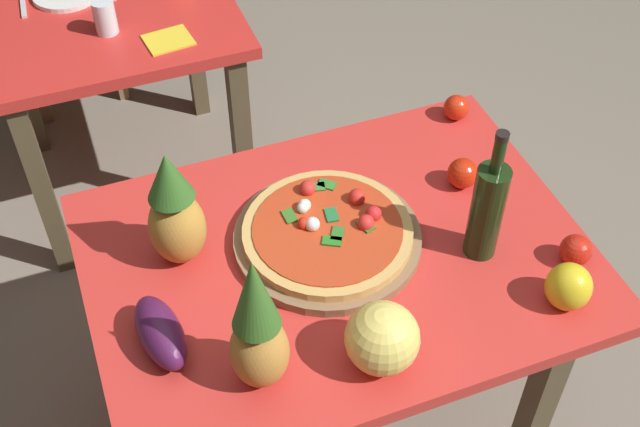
{
  "coord_description": "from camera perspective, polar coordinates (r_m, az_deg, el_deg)",
  "views": [
    {
      "loc": [
        -0.49,
        -1.17,
        2.21
      ],
      "look_at": [
        -0.01,
        0.1,
        0.81
      ],
      "focal_mm": 46.16,
      "sensor_mm": 36.0,
      "label": 1
    }
  ],
  "objects": [
    {
      "name": "wine_bottle",
      "position": [
        1.87,
        11.51,
        0.3
      ],
      "size": [
        0.08,
        0.08,
        0.36
      ],
      "color": "black",
      "rests_on": "display_table"
    },
    {
      "name": "tomato_near_board",
      "position": [
        2.09,
        9.86,
        2.76
      ],
      "size": [
        0.08,
        0.08,
        0.08
      ],
      "primitive_type": "sphere",
      "color": "red",
      "rests_on": "display_table"
    },
    {
      "name": "pizza",
      "position": [
        1.93,
        0.58,
        -1.11
      ],
      "size": [
        0.4,
        0.4,
        0.06
      ],
      "color": "tan",
      "rests_on": "pizza_board"
    },
    {
      "name": "bell_pepper",
      "position": [
        1.88,
        16.85,
        -4.88
      ],
      "size": [
        0.1,
        0.1,
        0.11
      ],
      "primitive_type": "ellipsoid",
      "color": "yellow",
      "rests_on": "display_table"
    },
    {
      "name": "fork_utensil",
      "position": [
        2.93,
        -19.91,
        13.58
      ],
      "size": [
        0.03,
        0.18,
        0.01
      ],
      "primitive_type": "cube",
      "rotation": [
        0.0,
        0.0,
        -0.06
      ],
      "color": "silver",
      "rests_on": "background_table"
    },
    {
      "name": "napkin_folded",
      "position": [
        2.63,
        -10.47,
        11.74
      ],
      "size": [
        0.15,
        0.14,
        0.01
      ],
      "primitive_type": "cube",
      "rotation": [
        0.0,
        0.0,
        0.12
      ],
      "color": "yellow",
      "rests_on": "background_table"
    },
    {
      "name": "pizza_board",
      "position": [
        1.94,
        0.52,
        -1.76
      ],
      "size": [
        0.45,
        0.45,
        0.02
      ],
      "primitive_type": "cylinder",
      "color": "#826243",
      "rests_on": "display_table"
    },
    {
      "name": "eggplant",
      "position": [
        1.76,
        -11.01,
        -8.1
      ],
      "size": [
        0.12,
        0.21,
        0.09
      ],
      "primitive_type": "ellipsoid",
      "rotation": [
        0.0,
        0.0,
        1.7
      ],
      "color": "#491842",
      "rests_on": "display_table"
    },
    {
      "name": "ground_plane",
      "position": [
        2.55,
        0.96,
        -14.18
      ],
      "size": [
        10.0,
        10.0,
        0.0
      ],
      "primitive_type": "plane",
      "color": "gray"
    },
    {
      "name": "tomato_by_bottle",
      "position": [
        2.3,
        9.43,
        7.26
      ],
      "size": [
        0.07,
        0.07,
        0.07
      ],
      "primitive_type": "sphere",
      "color": "red",
      "rests_on": "display_table"
    },
    {
      "name": "background_table",
      "position": [
        2.89,
        -14.25,
        11.35
      ],
      "size": [
        0.82,
        0.77,
        0.76
      ],
      "color": "brown",
      "rests_on": "ground_plane"
    },
    {
      "name": "display_table",
      "position": [
        2.0,
        1.19,
        -4.73
      ],
      "size": [
        1.16,
        0.85,
        0.76
      ],
      "color": "brown",
      "rests_on": "ground_plane"
    },
    {
      "name": "melon",
      "position": [
        1.69,
        4.34,
        -8.62
      ],
      "size": [
        0.16,
        0.16,
        0.16
      ],
      "primitive_type": "sphere",
      "color": "#ECD365",
      "rests_on": "display_table"
    },
    {
      "name": "pineapple_right",
      "position": [
        1.6,
        -4.35,
        -8.09
      ],
      "size": [
        0.12,
        0.12,
        0.36
      ],
      "color": "#BF8438",
      "rests_on": "display_table"
    },
    {
      "name": "pineapple_left",
      "position": [
        1.85,
        -10.03,
        -0.01
      ],
      "size": [
        0.13,
        0.13,
        0.32
      ],
      "color": "#BA8937",
      "rests_on": "display_table"
    },
    {
      "name": "drinking_glass_water",
      "position": [
        2.68,
        -14.7,
        13.05
      ],
      "size": [
        0.07,
        0.07,
        0.11
      ],
      "primitive_type": "cylinder",
      "color": "silver",
      "rests_on": "background_table"
    },
    {
      "name": "tomato_at_corner",
      "position": [
        1.98,
        17.31,
        -2.43
      ],
      "size": [
        0.07,
        0.07,
        0.07
      ],
      "primitive_type": "sphere",
      "color": "red",
      "rests_on": "display_table"
    }
  ]
}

